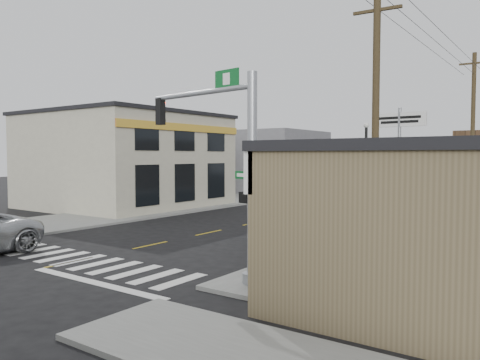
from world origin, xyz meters
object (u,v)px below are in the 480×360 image
Objects in this scene: traffic_signal_pole at (231,155)px; fire_hydrant at (344,239)px; dance_center_sign at (399,135)px; bare_tree at (340,159)px; guide_sign at (345,197)px; lamp_post at (367,168)px; utility_pole_near at (375,129)px; utility_pole_far at (473,131)px.

traffic_signal_pole is 7.27m from fire_hydrant.
bare_tree is (1.97, -13.22, -1.31)m from dance_center_sign.
bare_tree is at bearing -77.57° from dance_center_sign.
traffic_signal_pole is 8.53× the size of fire_hydrant.
dance_center_sign reaches higher than guide_sign.
guide_sign is 0.57× the size of lamp_post.
fire_hydrant is 6.07m from lamp_post.
fire_hydrant is 5.37m from utility_pole_near.
lamp_post is 5.24m from dance_center_sign.
lamp_post reaches higher than fire_hydrant.
dance_center_sign reaches higher than bare_tree.
guide_sign is 1.96m from fire_hydrant.
utility_pole_far reaches higher than traffic_signal_pole.
bare_tree is at bearing -70.14° from fire_hydrant.
bare_tree is (2.02, 3.38, -0.13)m from traffic_signal_pole.
lamp_post is 11.32m from utility_pole_far.
lamp_post is at bearing -110.08° from utility_pole_far.
traffic_signal_pole is 2.05× the size of guide_sign.
guide_sign is 4.43m from lamp_post.
dance_center_sign reaches higher than traffic_signal_pole.
utility_pole_far is at bearing 90.19° from traffic_signal_pole.
lamp_post is 0.60× the size of utility_pole_near.
fire_hydrant is at bearing 109.86° from bare_tree.
dance_center_sign is 13.16m from utility_pole_near.
guide_sign is at bearing -103.33° from utility_pole_far.
guide_sign is 9.63m from dance_center_sign.
bare_tree is (1.51, -4.07, 1.65)m from guide_sign.
utility_pole_near is (3.00, -12.81, -0.33)m from dance_center_sign.
dance_center_sign is at bearing 99.85° from utility_pole_near.
utility_pole_near reaches higher than lamp_post.
traffic_signal_pole is 1.17× the size of lamp_post.
bare_tree is 1.48m from utility_pole_near.
traffic_signal_pole is at bearing -120.88° from bare_tree.
lamp_post is at bearing 83.63° from guide_sign.
utility_pole_near reaches higher than guide_sign.
utility_pole_far is at bearing 82.49° from fire_hydrant.
utility_pole_near is (1.03, 0.41, 0.98)m from bare_tree.
traffic_signal_pole is 11.71m from lamp_post.
utility_pole_near is 0.87× the size of utility_pole_far.
lamp_post is at bearing 98.39° from traffic_signal_pole.
fire_hydrant is 4.53m from bare_tree.
bare_tree is 0.45× the size of utility_pole_far.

